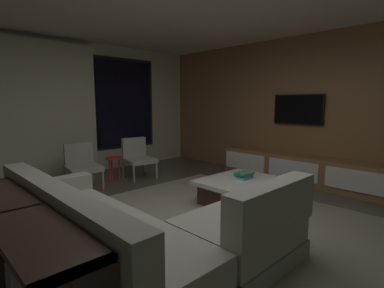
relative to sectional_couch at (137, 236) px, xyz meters
The scene contains 13 objects.
floor 1.01m from the sectional_couch, 12.87° to the left, with size 9.20×9.20×0.00m, color #564C44.
back_wall_with_window 4.07m from the sectional_couch, 76.98° to the left, with size 6.60×0.30×2.70m.
media_wall 4.15m from the sectional_couch, ahead, with size 0.12×7.80×2.70m.
area_rug 1.33m from the sectional_couch, ahead, with size 3.20×3.80×0.01m, color gray.
sectional_couch is the anchor object (origin of this frame).
coffee_table 2.08m from the sectional_couch, ahead, with size 1.16×1.16×0.36m.
book_stack_on_coffee_table 2.19m from the sectional_couch, 10.45° to the left, with size 0.27×0.22×0.09m.
accent_chair_near_window 3.30m from the sectional_couch, 56.08° to the left, with size 0.61×0.63×0.78m.
accent_chair_by_curtain 2.90m from the sectional_couch, 75.21° to the left, with size 0.60×0.62×0.78m.
side_stool 3.09m from the sectional_couch, 64.14° to the left, with size 0.32×0.32×0.46m.
media_console 3.73m from the sectional_couch, ahead, with size 0.46×3.10×0.52m.
mounted_tv 4.07m from the sectional_couch, ahead, with size 0.05×0.96×0.56m.
console_table_behind_couch 0.93m from the sectional_couch, behind, with size 0.40×2.10×0.74m.
Camera 1 is at (-2.35, -2.38, 1.49)m, focal length 27.85 mm.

